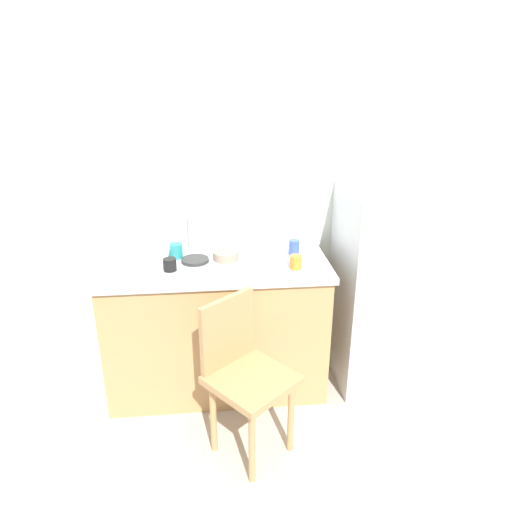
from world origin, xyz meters
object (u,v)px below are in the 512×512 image
object	(u,v)px
cup_teal	(176,251)
cup_black	(170,265)
dish_tray	(145,259)
hotplate	(195,260)
terracotta_bowl	(226,255)
cup_orange	(296,262)
chair	(244,371)
refrigerator	(383,288)
cup_blue	(294,248)

from	to	relation	value
cup_teal	cup_black	bearing A→B (deg)	-97.36
dish_tray	hotplate	bearing A→B (deg)	-2.72
hotplate	cup_black	size ratio (longest dim) A/B	2.19
terracotta_bowl	cup_orange	distance (m)	0.45
hotplate	cup_orange	world-z (taller)	cup_orange
chair	terracotta_bowl	size ratio (longest dim) A/B	5.72
refrigerator	terracotta_bowl	world-z (taller)	refrigerator
dish_tray	hotplate	xyz separation A→B (m)	(0.30, -0.01, -0.02)
refrigerator	hotplate	xyz separation A→B (m)	(-1.21, 0.02, 0.24)
cup_blue	cup_black	xyz separation A→B (m)	(-0.77, -0.17, -0.01)
terracotta_bowl	cup_orange	size ratio (longest dim) A/B	1.90
hotplate	cup_teal	distance (m)	0.15
refrigerator	dish_tray	xyz separation A→B (m)	(-1.51, 0.04, 0.26)
cup_blue	cup_black	world-z (taller)	cup_blue
chair	cup_black	size ratio (longest dim) A/B	11.45
refrigerator	cup_teal	world-z (taller)	refrigerator
terracotta_bowl	cup_teal	world-z (taller)	cup_teal
dish_tray	cup_orange	bearing A→B (deg)	-11.39
cup_orange	cup_blue	bearing A→B (deg)	82.56
cup_orange	terracotta_bowl	bearing A→B (deg)	155.74
chair	cup_orange	size ratio (longest dim) A/B	10.84
chair	dish_tray	bearing A→B (deg)	92.41
cup_orange	cup_black	bearing A→B (deg)	176.39
refrigerator	cup_orange	xyz separation A→B (m)	(-0.61, -0.14, 0.27)
refrigerator	cup_black	xyz separation A→B (m)	(-1.35, -0.10, 0.27)
dish_tray	terracotta_bowl	bearing A→B (deg)	0.29
dish_tray	hotplate	world-z (taller)	dish_tray
terracotta_bowl	cup_orange	world-z (taller)	cup_orange
cup_orange	dish_tray	bearing A→B (deg)	168.61
chair	cup_blue	world-z (taller)	cup_blue
chair	dish_tray	world-z (taller)	dish_tray
terracotta_bowl	cup_blue	size ratio (longest dim) A/B	1.58
cup_blue	hotplate	bearing A→B (deg)	-175.32
cup_black	dish_tray	bearing A→B (deg)	139.78
terracotta_bowl	hotplate	distance (m)	0.19
chair	cup_teal	distance (m)	0.89
refrigerator	dish_tray	world-z (taller)	refrigerator
cup_blue	refrigerator	bearing A→B (deg)	-7.16
terracotta_bowl	cup_blue	xyz separation A→B (m)	(0.44, 0.03, 0.02)
dish_tray	cup_black	size ratio (longest dim) A/B	3.60
dish_tray	cup_black	bearing A→B (deg)	-40.22
refrigerator	terracotta_bowl	distance (m)	1.05
cup_teal	hotplate	bearing A→B (deg)	-33.89
chair	terracotta_bowl	world-z (taller)	terracotta_bowl
refrigerator	cup_blue	size ratio (longest dim) A/B	13.40
refrigerator	cup_teal	distance (m)	1.36
refrigerator	dish_tray	bearing A→B (deg)	178.61
terracotta_bowl	cup_blue	world-z (taller)	cup_blue
dish_tray	cup_blue	size ratio (longest dim) A/B	2.85
hotplate	cup_orange	distance (m)	0.62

